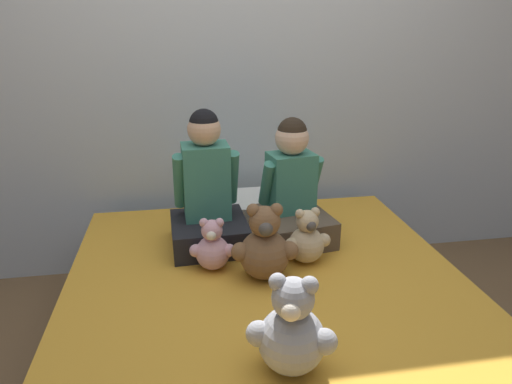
# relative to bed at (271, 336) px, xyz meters

# --- Properties ---
(ground_plane) EXTENTS (14.00, 14.00, 0.00)m
(ground_plane) POSITION_rel_bed_xyz_m (0.00, 0.00, -0.22)
(ground_plane) COLOR brown
(wall_behind_bed) EXTENTS (8.00, 0.06, 2.50)m
(wall_behind_bed) POSITION_rel_bed_xyz_m (0.00, 1.09, 1.03)
(wall_behind_bed) COLOR silver
(wall_behind_bed) RESTS_ON ground_plane
(bed) EXTENTS (1.68, 1.88, 0.44)m
(bed) POSITION_rel_bed_xyz_m (0.00, 0.00, 0.00)
(bed) COLOR #2D2D33
(bed) RESTS_ON ground_plane
(child_on_left) EXTENTS (0.37, 0.37, 0.65)m
(child_on_left) POSITION_rel_bed_xyz_m (-0.22, 0.46, 0.46)
(child_on_left) COLOR black
(child_on_left) RESTS_ON bed
(child_on_right) EXTENTS (0.37, 0.41, 0.60)m
(child_on_right) POSITION_rel_bed_xyz_m (0.19, 0.46, 0.45)
(child_on_right) COLOR brown
(child_on_right) RESTS_ON bed
(teddy_bear_held_by_left_child) EXTENTS (0.20, 0.15, 0.24)m
(teddy_bear_held_by_left_child) POSITION_rel_bed_xyz_m (-0.22, 0.22, 0.32)
(teddy_bear_held_by_left_child) COLOR #DBA3B2
(teddy_bear_held_by_left_child) RESTS_ON bed
(teddy_bear_held_by_right_child) EXTENTS (0.21, 0.16, 0.26)m
(teddy_bear_held_by_right_child) POSITION_rel_bed_xyz_m (0.20, 0.21, 0.33)
(teddy_bear_held_by_right_child) COLOR #D1B78E
(teddy_bear_held_by_right_child) RESTS_ON bed
(teddy_bear_between_children) EXTENTS (0.28, 0.21, 0.33)m
(teddy_bear_between_children) POSITION_rel_bed_xyz_m (-0.01, 0.11, 0.36)
(teddy_bear_between_children) COLOR brown
(teddy_bear_between_children) RESTS_ON bed
(teddy_bear_at_foot_of_bed) EXTENTS (0.26, 0.21, 0.33)m
(teddy_bear_at_foot_of_bed) POSITION_rel_bed_xyz_m (-0.03, -0.44, 0.36)
(teddy_bear_at_foot_of_bed) COLOR #939399
(teddy_bear_at_foot_of_bed) RESTS_ON bed
(pillow_at_headboard) EXTENTS (0.57, 0.33, 0.11)m
(pillow_at_headboard) POSITION_rel_bed_xyz_m (0.00, 0.75, 0.28)
(pillow_at_headboard) COLOR white
(pillow_at_headboard) RESTS_ON bed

